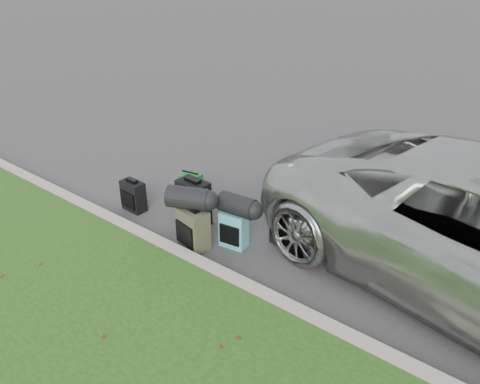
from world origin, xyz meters
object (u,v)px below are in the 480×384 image
Objects in this scene: suitcase_teal at (234,229)px; suitcase_small_black at (134,196)px; suitcase_large_black_left at (194,202)px; suitcase_olive at (193,229)px; suitcase_large_black_right at (290,223)px; tote_navy at (194,198)px; tote_green at (191,185)px.

suitcase_small_black is at bearing 177.01° from suitcase_teal.
suitcase_teal is at bearing 7.63° from suitcase_small_black.
suitcase_large_black_left reaches higher than suitcase_olive.
suitcase_olive is at bearing -45.15° from suitcase_large_black_left.
tote_navy is at bearing -170.24° from suitcase_large_black_right.
suitcase_large_black_right is at bearing 51.31° from suitcase_olive.
suitcase_large_black_left is at bearing 163.87° from suitcase_teal.
tote_navy is (-1.22, 0.51, -0.12)m from suitcase_teal.
tote_navy is (-0.37, 0.39, -0.21)m from suitcase_large_black_left.
suitcase_olive reaches higher than suitcase_teal.
suitcase_teal is 0.72× the size of suitcase_large_black_right.
suitcase_teal reaches higher than tote_green.
suitcase_small_black is 0.81× the size of suitcase_olive.
suitcase_small_black is at bearing -161.61° from suitcase_large_black_left.
suitcase_olive is 1.22m from tote_navy.
suitcase_olive is (1.48, -0.20, 0.06)m from suitcase_small_black.
suitcase_teal reaches higher than tote_navy.
suitcase_large_black_left is at bearing -54.44° from tote_green.
suitcase_large_black_left reaches higher than suitcase_teal.
suitcase_teal is at bearing -5.40° from suitcase_large_black_left.
tote_navy is at bearing 135.48° from suitcase_large_black_left.
suitcase_teal is (0.85, -0.12, -0.08)m from suitcase_large_black_left.
suitcase_large_black_right is 1.83m from tote_navy.
suitcase_small_black is 2.56m from suitcase_large_black_right.
suitcase_large_black_right is at bearing -18.22° from tote_green.
suitcase_small_black is 0.67× the size of suitcase_large_black_right.
suitcase_olive is 2.19× the size of tote_navy.
suitcase_large_black_left reaches higher than tote_green.
suitcase_teal is 0.77m from suitcase_large_black_right.
suitcase_small_black reaches higher than tote_green.
suitcase_large_black_right reaches higher than tote_green.
suitcase_large_black_left is 0.95× the size of suitcase_large_black_right.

